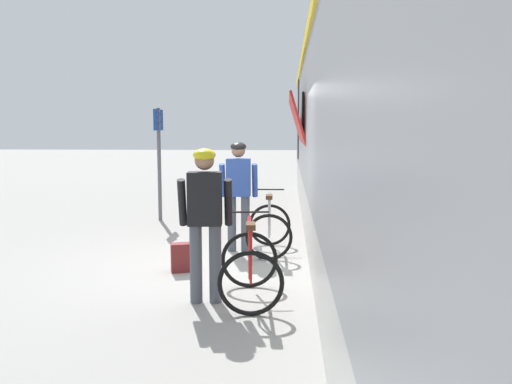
# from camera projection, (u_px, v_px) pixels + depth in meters

# --- Properties ---
(ground_plane) EXTENTS (80.00, 80.00, 0.00)m
(ground_plane) POSITION_uv_depth(u_px,v_px,m) (223.00, 266.00, 7.74)
(ground_plane) COLOR #A09E99
(train_car) EXTENTS (3.29, 17.98, 3.88)m
(train_car) POSITION_uv_depth(u_px,v_px,m) (392.00, 129.00, 9.25)
(train_car) COLOR gray
(train_car) RESTS_ON ground
(cyclist_near_in_dark) EXTENTS (0.63, 0.34, 1.76)m
(cyclist_near_in_dark) POSITION_uv_depth(u_px,v_px,m) (205.00, 211.00, 6.04)
(cyclist_near_in_dark) COLOR #4C515B
(cyclist_near_in_dark) RESTS_ON ground
(cyclist_far_in_blue) EXTENTS (0.61, 0.31, 1.76)m
(cyclist_far_in_blue) POSITION_uv_depth(u_px,v_px,m) (238.00, 186.00, 8.59)
(cyclist_far_in_blue) COLOR #4C515B
(cyclist_far_in_blue) RESTS_ON ground
(bicycle_near_red) EXTENTS (0.80, 1.13, 0.99)m
(bicycle_near_red) POSITION_uv_depth(u_px,v_px,m) (250.00, 267.00, 6.16)
(bicycle_near_red) COLOR black
(bicycle_near_red) RESTS_ON ground
(bicycle_far_silver) EXTENTS (0.74, 1.09, 0.99)m
(bicycle_far_silver) POSITION_uv_depth(u_px,v_px,m) (269.00, 228.00, 8.54)
(bicycle_far_silver) COLOR black
(bicycle_far_silver) RESTS_ON ground
(backpack_on_platform) EXTENTS (0.32, 0.25, 0.40)m
(backpack_on_platform) POSITION_uv_depth(u_px,v_px,m) (181.00, 257.00, 7.44)
(backpack_on_platform) COLOR maroon
(backpack_on_platform) RESTS_ON ground
(water_bottle_near_the_bikes) EXTENTS (0.08, 0.08, 0.19)m
(water_bottle_near_the_bikes) POSITION_uv_depth(u_px,v_px,m) (259.00, 253.00, 8.15)
(water_bottle_near_the_bikes) COLOR silver
(water_bottle_near_the_bikes) RESTS_ON ground
(platform_sign_post) EXTENTS (0.08, 0.70, 2.40)m
(platform_sign_post) POSITION_uv_depth(u_px,v_px,m) (159.00, 145.00, 11.40)
(platform_sign_post) COLOR #595B60
(platform_sign_post) RESTS_ON ground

